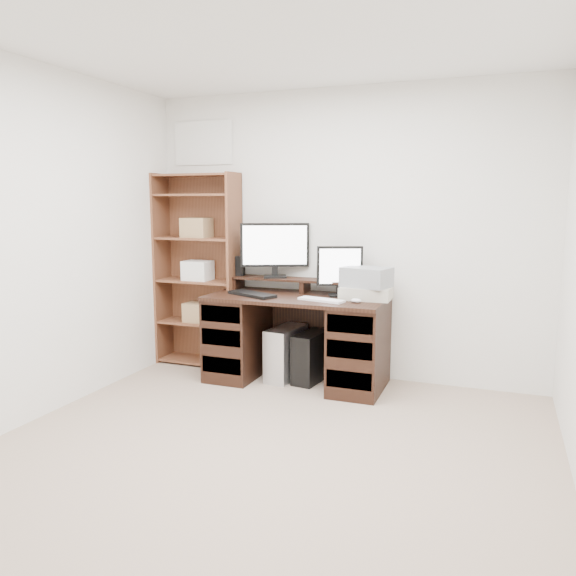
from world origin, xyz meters
The scene contains 14 objects.
room centered at (0.00, 0.00, 1.25)m, with size 3.54×4.04×2.54m.
desk centered at (-0.29, 1.64, 0.39)m, with size 1.50×0.70×0.75m.
riser_shelf centered at (-0.29, 1.85, 0.84)m, with size 1.40×0.22×0.12m.
monitor_wide centered at (-0.58, 1.86, 1.14)m, with size 0.57×0.29×0.48m.
monitor_small centered at (0.04, 1.78, 0.98)m, with size 0.37×0.21×0.42m.
speaker centered at (-0.91, 1.84, 0.96)m, with size 0.07×0.07×0.18m, color black.
keyboard_black centered at (-0.65, 1.52, 0.76)m, with size 0.46×0.15×0.03m, color black.
keyboard_white centered at (-0.03, 1.49, 0.76)m, with size 0.38×0.12×0.02m, color white.
mouse centered at (0.25, 1.51, 0.77)m, with size 0.09×0.06×0.03m, color silver.
printer centered at (0.29, 1.72, 0.80)m, with size 0.41×0.30×0.10m, color #B4AE9D.
basket centered at (0.29, 1.72, 0.93)m, with size 0.37×0.26×0.16m, color gray.
tower_silver centered at (-0.41, 1.69, 0.23)m, with size 0.20×0.46×0.46m, color silver.
tower_black centered at (-0.18, 1.70, 0.21)m, with size 0.24×0.45×0.43m.
bookshelf centered at (-1.35, 1.86, 0.92)m, with size 0.80×0.30×1.80m.
Camera 1 is at (1.30, -2.75, 1.55)m, focal length 35.00 mm.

